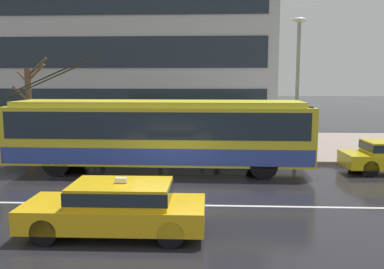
% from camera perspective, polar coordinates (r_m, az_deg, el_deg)
% --- Properties ---
extents(ground_plane, '(160.00, 160.00, 0.00)m').
position_cam_1_polar(ground_plane, '(13.79, -3.43, -8.11)').
color(ground_plane, black).
extents(sidewalk_slab, '(80.00, 10.00, 0.14)m').
position_cam_1_polar(sidewalk_slab, '(23.48, -0.80, -1.36)').
color(sidewalk_slab, gray).
rests_on(sidewalk_slab, ground_plane).
extents(lane_centre_line, '(72.00, 0.14, 0.01)m').
position_cam_1_polar(lane_centre_line, '(12.64, -4.03, -9.56)').
color(lane_centre_line, silver).
rests_on(lane_centre_line, ground_plane).
extents(trolleybus, '(12.66, 2.63, 4.67)m').
position_cam_1_polar(trolleybus, '(16.82, -4.49, 0.24)').
color(trolleybus, yellow).
rests_on(trolleybus, ground_plane).
extents(taxi_oncoming_near, '(4.35, 1.80, 1.39)m').
position_cam_1_polar(taxi_oncoming_near, '(10.34, -10.18, -9.55)').
color(taxi_oncoming_near, yellow).
rests_on(taxi_oncoming_near, ground_plane).
extents(bus_shelter, '(3.78, 1.72, 2.39)m').
position_cam_1_polar(bus_shelter, '(20.80, -8.48, 2.61)').
color(bus_shelter, gray).
rests_on(bus_shelter, sidewalk_slab).
extents(pedestrian_at_shelter, '(0.43, 0.43, 1.66)m').
position_cam_1_polar(pedestrian_at_shelter, '(19.33, 3.44, -0.18)').
color(pedestrian_at_shelter, '#262127').
rests_on(pedestrian_at_shelter, sidewalk_slab).
extents(pedestrian_approaching_curb, '(0.49, 0.49, 1.72)m').
position_cam_1_polar(pedestrian_approaching_curb, '(21.06, -4.30, 0.58)').
color(pedestrian_approaching_curb, navy).
rests_on(pedestrian_approaching_curb, sidewalk_slab).
extents(pedestrian_walking_past, '(1.15, 1.15, 1.96)m').
position_cam_1_polar(pedestrian_walking_past, '(20.47, 1.50, 2.02)').
color(pedestrian_walking_past, navy).
rests_on(pedestrian_walking_past, sidewalk_slab).
extents(pedestrian_waiting_by_pole, '(0.50, 0.50, 1.66)m').
position_cam_1_polar(pedestrian_waiting_by_pole, '(21.48, -12.33, 0.44)').
color(pedestrian_waiting_by_pole, black).
rests_on(pedestrian_waiting_by_pole, sidewalk_slab).
extents(street_lamp, '(0.60, 0.32, 6.25)m').
position_cam_1_polar(street_lamp, '(19.15, 14.25, 7.78)').
color(street_lamp, gray).
rests_on(street_lamp, sidewalk_slab).
extents(street_tree_bare, '(1.84, 1.32, 4.70)m').
position_cam_1_polar(street_tree_bare, '(23.25, -21.36, 4.13)').
color(street_tree_bare, brown).
rests_on(street_tree_bare, sidewalk_slab).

